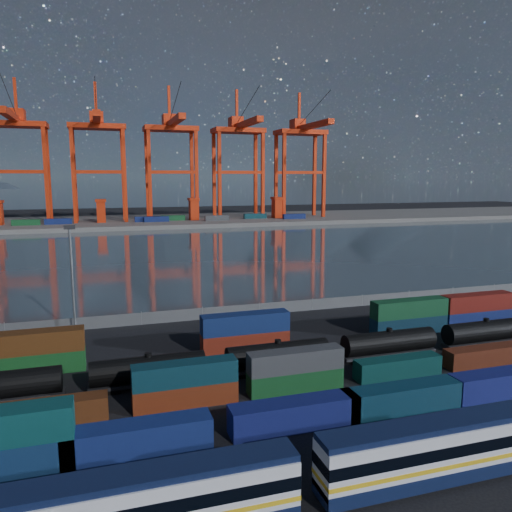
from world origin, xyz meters
name	(u,v)px	position (x,y,z in m)	size (l,w,h in m)	color
ground	(330,375)	(0.00, 0.00, 0.00)	(700.00, 700.00, 0.00)	black
harbor_water	(186,252)	(0.00, 105.00, 0.01)	(700.00, 700.00, 0.00)	#33424A
far_quay	(152,221)	(0.00, 210.00, 1.00)	(700.00, 70.00, 2.00)	#514F4C
distant_mountains	(125,113)	(63.02, 1600.00, 220.29)	(2470.00, 1100.00, 520.00)	#1E2630
passenger_train	(118,512)	(-25.43, -21.75, 2.55)	(75.93, 2.95, 5.07)	silver
container_row_south	(209,421)	(-17.19, -10.64, 2.01)	(140.08, 2.58, 5.49)	#3B3D40
container_row_mid	(403,362)	(8.24, -2.76, 1.68)	(139.80, 2.21, 4.70)	#36383B
container_row_north	(263,334)	(-4.81, 11.34, 2.13)	(141.72, 2.47, 5.26)	navy
tanker_string	(335,349)	(2.05, 2.93, 2.04)	(90.73, 2.84, 4.07)	black
waterfront_fence	(259,309)	(0.00, 28.00, 1.00)	(160.12, 0.12, 2.20)	#595B5E
yard_light_mast	(72,274)	(-30.00, 26.00, 9.30)	(1.60, 0.40, 16.60)	slate
gantry_cranes	(135,139)	(-7.50, 203.18, 41.97)	(201.33, 50.56, 68.46)	red
quay_containers	(132,220)	(-11.00, 195.46, 3.30)	(172.58, 10.99, 2.60)	navy
straddle_carriers	(149,209)	(-2.50, 200.00, 7.82)	(140.00, 7.00, 11.10)	red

